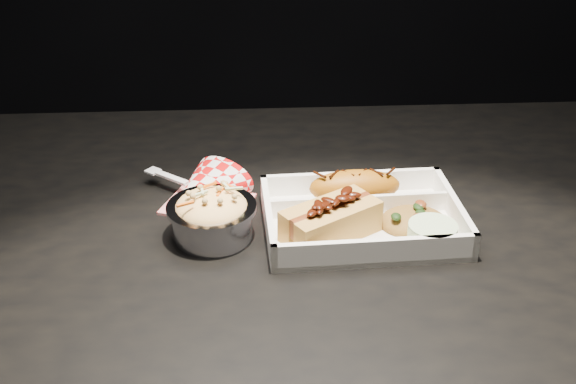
% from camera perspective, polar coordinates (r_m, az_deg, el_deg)
% --- Properties ---
extents(dining_table, '(1.20, 0.80, 0.75)m').
position_cam_1_polar(dining_table, '(1.00, 2.90, -6.94)').
color(dining_table, black).
rests_on(dining_table, ground).
extents(food_tray, '(0.26, 0.19, 0.04)m').
position_cam_1_polar(food_tray, '(0.94, 5.83, -2.27)').
color(food_tray, white).
rests_on(food_tray, dining_table).
extents(fried_pastry, '(0.13, 0.05, 0.05)m').
position_cam_1_polar(fried_pastry, '(0.98, 5.29, 0.42)').
color(fried_pastry, '#A85F10').
rests_on(fried_pastry, food_tray).
extents(hotdog, '(0.13, 0.11, 0.06)m').
position_cam_1_polar(hotdog, '(0.90, 3.41, -2.07)').
color(hotdog, gold).
rests_on(hotdog, food_tray).
extents(fried_rice_mound, '(0.09, 0.08, 0.03)m').
position_cam_1_polar(fried_rice_mound, '(0.94, 9.91, -1.73)').
color(fried_rice_mound, olive).
rests_on(fried_rice_mound, food_tray).
extents(cupcake_liner, '(0.06, 0.06, 0.03)m').
position_cam_1_polar(cupcake_liner, '(0.90, 11.31, -3.37)').
color(cupcake_liner, beige).
rests_on(cupcake_liner, food_tray).
extents(foil_coleslaw_cup, '(0.11, 0.11, 0.07)m').
position_cam_1_polar(foil_coleslaw_cup, '(0.91, -6.04, -1.75)').
color(foil_coleslaw_cup, silver).
rests_on(foil_coleslaw_cup, dining_table).
extents(napkin_fork, '(0.16, 0.15, 0.10)m').
position_cam_1_polar(napkin_fork, '(1.00, -6.93, 0.08)').
color(napkin_fork, red).
rests_on(napkin_fork, dining_table).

